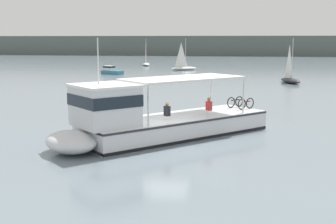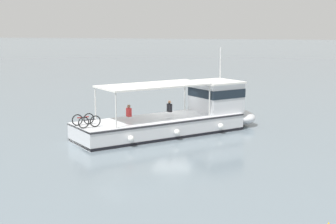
{
  "view_description": "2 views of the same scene",
  "coord_description": "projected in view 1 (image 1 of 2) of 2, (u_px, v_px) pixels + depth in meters",
  "views": [
    {
      "loc": [
        3.72,
        -21.72,
        5.24
      ],
      "look_at": [
        0.03,
        1.25,
        1.4
      ],
      "focal_mm": 47.13,
      "sensor_mm": 36.0,
      "label": 1
    },
    {
      "loc": [
        -6.87,
        31.17,
        6.81
      ],
      "look_at": [
        0.03,
        1.25,
        1.4
      ],
      "focal_mm": 53.47,
      "sensor_mm": 36.0,
      "label": 2
    }
  ],
  "objects": [
    {
      "name": "distant_shoreline",
      "position": [
        228.0,
        45.0,
        152.3
      ],
      "size": [
        400.0,
        28.0,
        6.34
      ],
      "primitive_type": "cube",
      "color": "#515B56",
      "rests_on": "ground"
    },
    {
      "name": "sailboat_near_port",
      "position": [
        184.0,
        67.0,
        75.78
      ],
      "size": [
        4.8,
        3.76,
        5.4
      ],
      "color": "white",
      "rests_on": "ground"
    },
    {
      "name": "sailboat_far_right",
      "position": [
        146.0,
        63.0,
        88.68
      ],
      "size": [
        2.66,
        5.0,
        5.4
      ],
      "color": "white",
      "rests_on": "ground"
    },
    {
      "name": "channel_buoy",
      "position": [
        107.0,
        91.0,
        40.71
      ],
      "size": [
        0.7,
        0.7,
        1.4
      ],
      "color": "gold",
      "rests_on": "ground"
    },
    {
      "name": "ferry_main",
      "position": [
        152.0,
        121.0,
        23.05
      ],
      "size": [
        11.09,
        11.26,
        5.32
      ],
      "color": "silver",
      "rests_on": "ground"
    },
    {
      "name": "motorboat_off_bow",
      "position": [
        111.0,
        71.0,
        67.12
      ],
      "size": [
        3.8,
        2.78,
        1.26
      ],
      "color": "teal",
      "rests_on": "ground"
    },
    {
      "name": "sailboat_outer_anchorage",
      "position": [
        290.0,
        79.0,
        53.52
      ],
      "size": [
        2.73,
        5.0,
        5.4
      ],
      "color": "#232328",
      "rests_on": "ground"
    },
    {
      "name": "ground_plane",
      "position": [
        163.0,
        143.0,
        22.6
      ],
      "size": [
        400.0,
        400.0,
        0.0
      ],
      "primitive_type": "plane",
      "color": "slate"
    }
  ]
}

